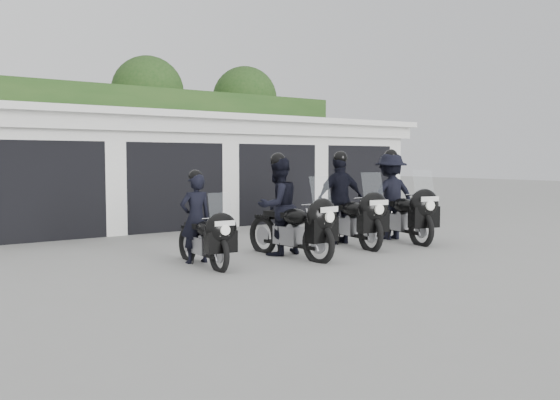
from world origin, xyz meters
TOP-DOWN VIEW (x-y plane):
  - ground at (0.00, 0.00)m, footprint 80.00×80.00m
  - garage_block at (-0.00, 8.06)m, footprint 16.40×6.80m
  - background_vegetation at (0.37, 12.92)m, footprint 20.00×3.90m
  - police_bike_a at (-1.76, 0.89)m, footprint 0.65×1.91m
  - police_bike_b at (-0.08, 0.81)m, footprint 0.95×2.27m
  - police_bike_c at (1.81, 1.25)m, footprint 1.18×2.32m
  - police_bike_d at (3.20, 1.15)m, footprint 1.35×2.36m

SIDE VIEW (x-z plane):
  - ground at x=0.00m, z-range 0.00..0.00m
  - police_bike_a at x=-1.76m, z-range -0.17..1.49m
  - police_bike_b at x=-0.08m, z-range -0.16..1.82m
  - police_bike_c at x=1.81m, z-range -0.16..1.87m
  - police_bike_d at x=3.20m, z-range -0.15..1.92m
  - garage_block at x=0.00m, z-range -0.06..2.90m
  - background_vegetation at x=0.37m, z-range -0.13..5.67m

